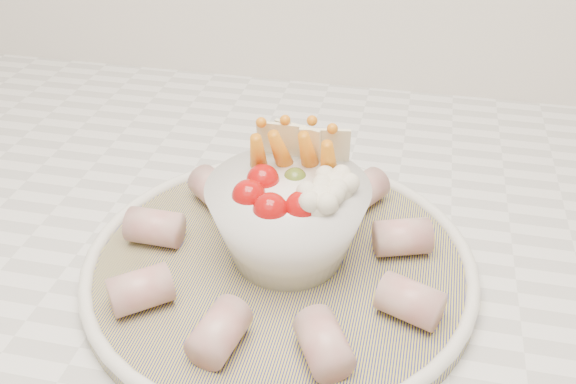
# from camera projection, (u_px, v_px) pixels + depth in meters

# --- Properties ---
(serving_platter) EXTENTS (0.35, 0.35, 0.02)m
(serving_platter) POSITION_uv_depth(u_px,v_px,m) (280.00, 264.00, 0.57)
(serving_platter) COLOR navy
(serving_platter) RESTS_ON kitchen_counter
(veggie_bowl) EXTENTS (0.14, 0.14, 0.11)m
(veggie_bowl) POSITION_uv_depth(u_px,v_px,m) (289.00, 216.00, 0.55)
(veggie_bowl) COLOR white
(veggie_bowl) RESTS_ON serving_platter
(cured_meat_rolls) EXTENTS (0.28, 0.28, 0.03)m
(cured_meat_rolls) POSITION_uv_depth(u_px,v_px,m) (280.00, 246.00, 0.56)
(cured_meat_rolls) COLOR #A94E4D
(cured_meat_rolls) RESTS_ON serving_platter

